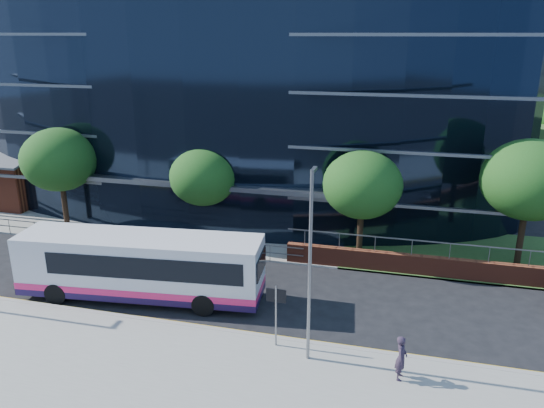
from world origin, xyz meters
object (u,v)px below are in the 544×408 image
(brick_pavilion, at_px, (0,176))
(tree_far_b, at_px, (203,177))
(streetlight_east, at_px, (310,262))
(pedestrian, at_px, (401,358))
(tree_far_c, at_px, (362,185))
(tree_far_d, at_px, (530,180))
(city_bus, at_px, (143,266))
(tree_far_a, at_px, (59,160))
(street_sign, at_px, (276,303))

(brick_pavilion, distance_m, tree_far_b, 19.55)
(streetlight_east, xyz_separation_m, pedestrian, (3.70, -0.44, -3.38))
(brick_pavilion, height_order, pedestrian, brick_pavilion)
(tree_far_c, relative_size, pedestrian, 3.58)
(tree_far_d, bearing_deg, brick_pavilion, 174.74)
(tree_far_d, relative_size, streetlight_east, 0.93)
(streetlight_east, xyz_separation_m, city_bus, (-9.07, 3.33, -2.67))
(tree_far_c, relative_size, tree_far_d, 0.87)
(city_bus, bearing_deg, pedestrian, -22.27)
(brick_pavilion, height_order, tree_far_b, tree_far_b)
(brick_pavilion, distance_m, tree_far_c, 29.46)
(tree_far_b, distance_m, city_bus, 8.70)
(streetlight_east, bearing_deg, brick_pavilion, 150.76)
(brick_pavilion, xyz_separation_m, tree_far_a, (9.00, -4.50, 2.92))
(tree_far_b, relative_size, streetlight_east, 0.76)
(city_bus, bearing_deg, tree_far_b, 83.66)
(street_sign, distance_m, tree_far_a, 20.63)
(pedestrian, bearing_deg, street_sign, 83.91)
(brick_pavilion, relative_size, city_bus, 0.69)
(tree_far_b, height_order, streetlight_east, streetlight_east)
(tree_far_a, bearing_deg, streetlight_east, -30.46)
(city_bus, bearing_deg, tree_far_c, 32.09)
(tree_far_a, bearing_deg, tree_far_b, 2.86)
(tree_far_a, distance_m, tree_far_c, 20.00)
(tree_far_c, height_order, pedestrian, tree_far_c)
(tree_far_c, height_order, streetlight_east, streetlight_east)
(tree_far_d, distance_m, city_bus, 21.30)
(street_sign, bearing_deg, streetlight_east, -21.36)
(pedestrian, bearing_deg, brick_pavilion, 68.17)
(streetlight_east, height_order, city_bus, streetlight_east)
(brick_pavilion, bearing_deg, pedestrian, -26.95)
(tree_far_a, xyz_separation_m, tree_far_d, (29.00, 1.00, 0.33))
(tree_far_a, relative_size, tree_far_d, 0.94)
(brick_pavilion, distance_m, tree_far_a, 10.48)
(tree_far_d, distance_m, streetlight_east, 15.77)
(tree_far_c, bearing_deg, city_bus, -142.08)
(tree_far_a, relative_size, city_bus, 0.56)
(streetlight_east, relative_size, pedestrian, 4.40)
(street_sign, bearing_deg, tree_far_a, 148.83)
(tree_far_b, height_order, pedestrian, tree_far_b)
(tree_far_c, bearing_deg, tree_far_b, 177.14)
(tree_far_a, height_order, tree_far_b, tree_far_a)
(tree_far_d, bearing_deg, street_sign, -134.78)
(street_sign, relative_size, city_bus, 0.22)
(city_bus, bearing_deg, brick_pavilion, 141.05)
(tree_far_c, bearing_deg, street_sign, -103.29)
(tree_far_b, bearing_deg, streetlight_east, -52.37)
(street_sign, xyz_separation_m, city_bus, (-7.57, 2.74, -0.38))
(tree_far_b, xyz_separation_m, tree_far_c, (10.00, -0.50, 0.33))
(brick_pavilion, xyz_separation_m, tree_far_b, (19.00, -4.00, 2.27))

